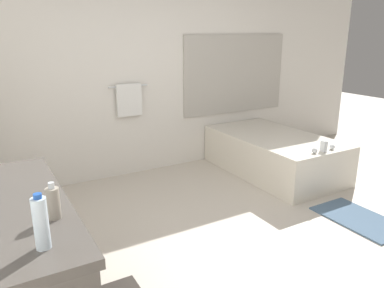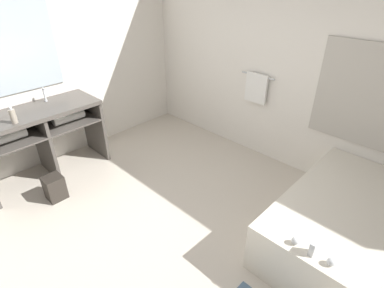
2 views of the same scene
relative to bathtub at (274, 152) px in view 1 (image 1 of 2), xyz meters
The scene contains 7 objects.
ground_plane 1.88m from the bathtub, 135.91° to the right, with size 16.00×16.00×0.00m, color beige.
wall_back_with_blinds 1.92m from the bathtub, 144.23° to the left, with size 7.40×0.13×2.70m.
vanity_counter 3.55m from the bathtub, 155.85° to the right, with size 0.62×1.47×0.91m.
bathtub is the anchor object (origin of this frame).
water_bottle_1 3.77m from the bathtub, 147.29° to the right, with size 0.06×0.06×0.25m.
soap_dispenser 3.56m from the bathtub, 149.96° to the right, with size 0.06×0.06×0.19m.
bath_mat 1.47m from the bathtub, 96.24° to the right, with size 0.50×0.83×0.02m.
Camera 1 is at (-1.92, -2.20, 1.77)m, focal length 35.00 mm.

